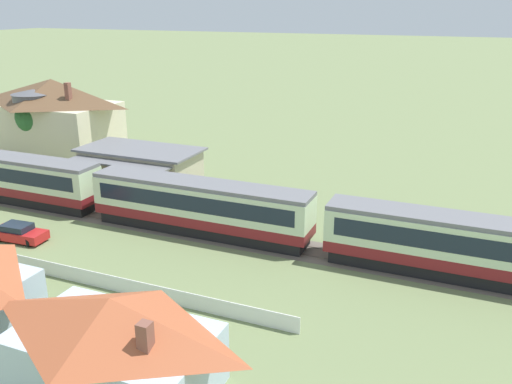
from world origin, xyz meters
name	(u,v)px	position (x,y,z in m)	size (l,w,h in m)	color
ground_plane	(164,224)	(0.00, 0.00, 0.00)	(600.00, 600.00, 0.00)	#707F51
passenger_train	(203,205)	(3.86, -0.31, 2.35)	(57.11, 2.99, 4.23)	maroon
railway_track	(134,221)	(-2.73, -0.31, 0.01)	(113.69, 3.60, 0.04)	#665B51
station_building	(141,167)	(-7.31, 7.70, 1.95)	(11.88, 7.32, 3.84)	#BCB293
station_house_brown_roof	(55,116)	(-23.80, 14.49, 4.60)	(15.08, 9.30, 8.90)	beige
water_tower	(34,103)	(-24.67, 12.36, 6.39)	(4.82, 4.82, 7.95)	brown
cottage_terracotta_roof_3	(114,342)	(8.73, -18.08, 2.47)	(9.84, 5.82, 4.76)	silver
parked_car_red	(19,233)	(-8.49, -7.06, 0.63)	(4.42, 1.99, 1.32)	red
yard_tree_0	(33,117)	(-24.38, 11.65, 4.89)	(4.02, 4.02, 6.92)	#4C3823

